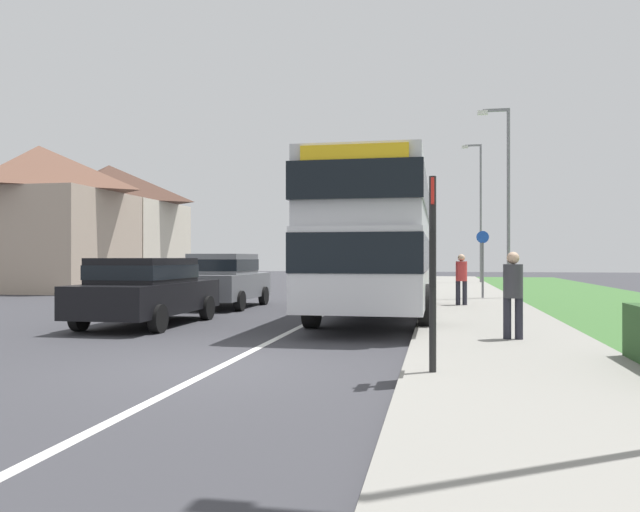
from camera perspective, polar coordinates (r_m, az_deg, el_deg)
The scene contains 13 objects.
ground_plane at distance 9.11m, azimuth -9.15°, elevation -10.05°, with size 120.00×120.00×0.00m, color #38383D.
lane_marking_centre at distance 16.79m, azimuth 0.28°, elevation -5.48°, with size 0.14×60.00×0.01m, color silver.
pavement_near_side at distance 14.56m, azimuth 15.34°, elevation -6.08°, with size 3.20×68.00×0.12m, color gray.
double_decker_bus at distance 16.39m, azimuth 5.54°, elevation 1.87°, with size 2.80×10.38×3.70m.
parked_car_black at distance 14.80m, azimuth -15.68°, elevation -2.86°, with size 1.99×4.44×1.56m.
parked_car_grey at distance 19.55m, azimuth -8.77°, elevation -2.04°, with size 1.95×4.04×1.68m.
pedestrian_at_stop at distance 11.49m, azimuth 17.38°, elevation -3.09°, with size 0.34×0.34×1.67m.
pedestrian_walking_away at distance 19.32m, azimuth 12.91°, elevation -1.89°, with size 0.34×0.34×1.67m.
bus_stop_sign at distance 7.95m, azimuth 10.36°, elevation -0.35°, with size 0.09×0.52×2.60m.
cycle_route_sign at distance 22.90m, azimuth 14.78°, elevation -0.48°, with size 0.44×0.08×2.52m.
street_lamp_mid at distance 23.32m, azimuth 16.72°, elevation 5.89°, with size 1.14×0.20×6.94m.
street_lamp_far at distance 37.42m, azimuth 14.46°, elevation 4.60°, with size 1.14×0.20×8.19m.
house_terrace_far_side at distance 34.68m, azimuth -21.49°, elevation 2.95°, with size 7.38×12.50×6.85m.
Camera 1 is at (3.07, -8.43, 1.57)m, focal length 34.69 mm.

